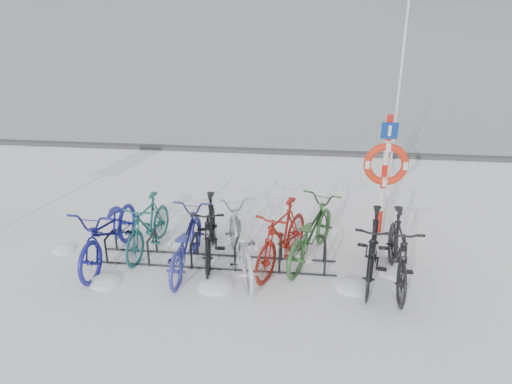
% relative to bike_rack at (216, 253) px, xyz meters
% --- Properties ---
extents(ground, '(900.00, 900.00, 0.00)m').
position_rel_bike_rack_xyz_m(ground, '(0.00, 0.00, -0.18)').
color(ground, white).
rests_on(ground, ground).
extents(quay_edge, '(400.00, 0.25, 0.10)m').
position_rel_bike_rack_xyz_m(quay_edge, '(0.00, 5.90, -0.13)').
color(quay_edge, '#3F3F42').
rests_on(quay_edge, ground).
extents(bike_rack, '(4.00, 0.48, 0.46)m').
position_rel_bike_rack_xyz_m(bike_rack, '(0.00, 0.00, 0.00)').
color(bike_rack, black).
rests_on(bike_rack, ground).
extents(lifebuoy_station, '(0.79, 0.22, 4.08)m').
position_rel_bike_rack_xyz_m(lifebuoy_station, '(2.84, 1.38, 1.19)').
color(lifebuoy_station, red).
rests_on(lifebuoy_station, ground).
extents(bike_0, '(0.86, 2.16, 1.11)m').
position_rel_bike_rack_xyz_m(bike_0, '(-1.77, -0.05, 0.38)').
color(bike_0, navy).
rests_on(bike_0, ground).
extents(bike_1, '(0.71, 1.73, 1.01)m').
position_rel_bike_rack_xyz_m(bike_1, '(-1.23, 0.31, 0.32)').
color(bike_1, '#195A59').
rests_on(bike_1, ground).
extents(bike_2, '(0.69, 1.89, 0.98)m').
position_rel_bike_rack_xyz_m(bike_2, '(-0.46, -0.17, 0.31)').
color(bike_2, '#2D3494').
rests_on(bike_2, ground).
extents(bike_3, '(0.74, 1.89, 1.11)m').
position_rel_bike_rack_xyz_m(bike_3, '(-0.11, 0.16, 0.37)').
color(bike_3, black).
rests_on(bike_3, ground).
extents(bike_4, '(1.30, 2.17, 1.08)m').
position_rel_bike_rack_xyz_m(bike_4, '(0.43, -0.16, 0.36)').
color(bike_4, '#B9BEC1').
rests_on(bike_4, ground).
extents(bike_5, '(1.18, 1.92, 1.12)m').
position_rel_bike_rack_xyz_m(bike_5, '(1.09, 0.07, 0.38)').
color(bike_5, maroon).
rests_on(bike_5, ground).
extents(bike_6, '(1.32, 2.09, 1.04)m').
position_rel_bike_rack_xyz_m(bike_6, '(1.55, 0.35, 0.34)').
color(bike_6, '#2D5B2C').
rests_on(bike_6, ground).
extents(bike_7, '(0.85, 1.95, 1.13)m').
position_rel_bike_rack_xyz_m(bike_7, '(2.52, -0.18, 0.39)').
color(bike_7, black).
rests_on(bike_7, ground).
extents(bike_8, '(0.60, 1.95, 1.17)m').
position_rel_bike_rack_xyz_m(bike_8, '(2.89, -0.25, 0.40)').
color(bike_8, black).
rests_on(bike_8, ground).
extents(snow_drifts, '(6.10, 1.95, 0.20)m').
position_rel_bike_rack_xyz_m(snow_drifts, '(0.39, -0.17, -0.18)').
color(snow_drifts, white).
rests_on(snow_drifts, ground).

